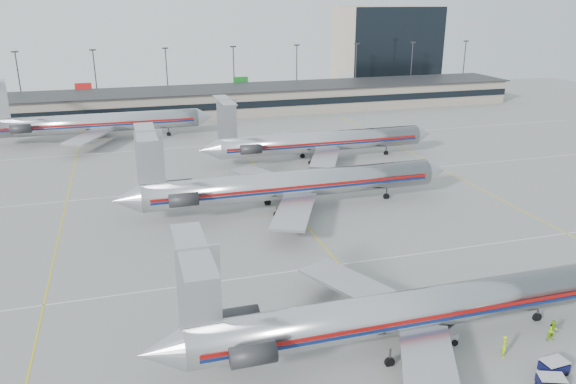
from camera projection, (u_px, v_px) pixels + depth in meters
name	position (u px, v px, depth m)	size (l,w,h in m)	color
ground	(379.00, 311.00, 52.03)	(260.00, 260.00, 0.00)	gray
apron_markings	(340.00, 265.00, 61.08)	(160.00, 0.15, 0.02)	silver
terminal	(210.00, 101.00, 139.73)	(162.00, 17.00, 6.25)	gray
light_mast_row	(201.00, 72.00, 150.66)	(163.60, 0.40, 15.28)	#38383D
distant_building	(386.00, 47.00, 180.56)	(30.00, 20.00, 25.00)	tan
jet_foreground	(400.00, 312.00, 45.74)	(43.18, 25.43, 11.30)	silver
jet_second_row	(286.00, 185.00, 75.93)	(47.11, 27.74, 12.33)	silver
jet_third_row	(317.00, 142.00, 99.18)	(43.43, 26.71, 11.88)	silver
jet_back_row	(95.00, 123.00, 113.08)	(46.17, 28.40, 12.63)	silver
cart_inner	(551.00, 382.00, 41.52)	(2.23, 1.88, 1.08)	#090B32
cart_outer	(554.00, 367.00, 43.25)	(2.05, 1.47, 1.12)	#090B32
belt_loader	(438.00, 338.00, 46.82)	(4.62, 2.35, 2.36)	#ABABAB
ramp_worker_near	(505.00, 346.00, 45.14)	(0.70, 0.46, 1.91)	#A4D313
ramp_worker_far	(553.00, 331.00, 47.25)	(0.93, 0.72, 1.91)	#82C512
cone_right	(543.00, 364.00, 43.95)	(0.50, 0.50, 0.68)	#CA4506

